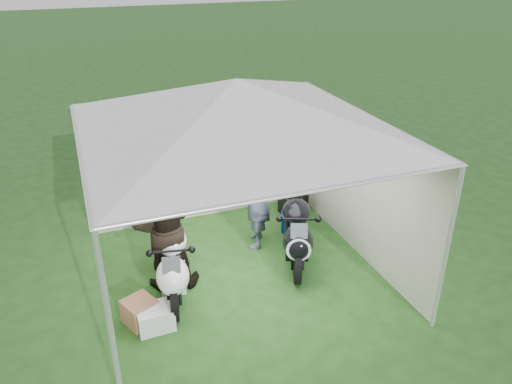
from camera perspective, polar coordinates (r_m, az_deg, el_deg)
ground at (r=7.75m, az=-1.84°, el=-9.27°), size 80.00×80.00×0.00m
canopy_tent at (r=6.63m, az=-2.26°, el=9.34°), size 5.66×5.66×3.00m
motorcycle_white at (r=7.18m, az=-9.49°, el=-7.68°), size 0.68×1.93×0.96m
motorcycle_black at (r=7.80m, az=4.63°, el=-4.26°), size 1.01×1.90×0.99m
paddock_stand at (r=8.79m, az=4.27°, el=-3.47°), size 0.49×0.40×0.31m
person_dark_jacket at (r=7.15m, az=-10.63°, el=-3.82°), size 1.06×0.90×1.95m
person_blue_jacket at (r=8.02m, az=0.04°, el=-0.21°), size 0.66×0.79×1.86m
equipment_box at (r=9.33m, az=4.25°, el=-1.14°), size 0.50×0.42×0.45m
crate_0 at (r=6.83m, az=-11.44°, el=-13.91°), size 0.48×0.37×0.31m
crate_1 at (r=6.94m, az=-13.13°, el=-13.15°), size 0.50×0.50×0.34m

